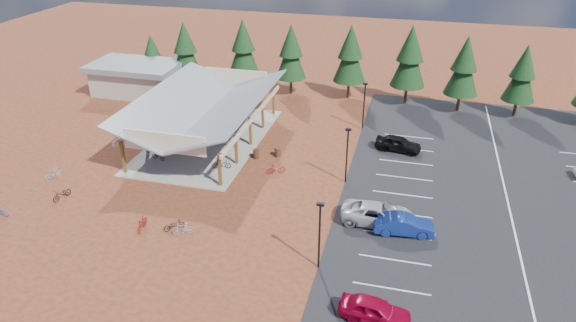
{
  "coord_description": "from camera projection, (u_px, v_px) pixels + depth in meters",
  "views": [
    {
      "loc": [
        9.89,
        -37.27,
        22.62
      ],
      "look_at": [
        0.01,
        1.08,
        1.89
      ],
      "focal_mm": 32.0,
      "sensor_mm": 36.0,
      "label": 1
    }
  ],
  "objects": [
    {
      "name": "pine_5",
      "position": [
        410.0,
        57.0,
        59.39
      ],
      "size": [
        4.09,
        4.09,
        9.52
      ],
      "color": "#382314",
      "rests_on": "ground"
    },
    {
      "name": "bike_3",
      "position": [
        199.0,
        117.0,
        56.77
      ],
      "size": [
        1.81,
        0.61,
        1.07
      ],
      "primitive_type": "imported",
      "rotation": [
        0.0,
        0.0,
        1.63
      ],
      "color": "maroon",
      "rests_on": "concrete_pad"
    },
    {
      "name": "lamp_post_2",
      "position": [
        364.0,
        103.0,
        54.17
      ],
      "size": [
        0.5,
        0.25,
        5.14
      ],
      "color": "black",
      "rests_on": "ground"
    },
    {
      "name": "lamp_post_1",
      "position": [
        347.0,
        152.0,
        43.88
      ],
      "size": [
        0.5,
        0.25,
        5.14
      ],
      "color": "black",
      "rests_on": "ground"
    },
    {
      "name": "bike_pavilion",
      "position": [
        206.0,
        106.0,
        51.09
      ],
      "size": [
        11.65,
        19.4,
        4.97
      ],
      "color": "#553618",
      "rests_on": "concrete_pad"
    },
    {
      "name": "pine_0",
      "position": [
        152.0,
        54.0,
        66.91
      ],
      "size": [
        2.82,
        2.82,
        6.58
      ],
      "color": "#382314",
      "rests_on": "ground"
    },
    {
      "name": "bike_13",
      "position": [
        183.0,
        229.0,
        38.11
      ],
      "size": [
        1.63,
        1.07,
        0.95
      ],
      "primitive_type": "imported",
      "rotation": [
        0.0,
        0.0,
        5.15
      ],
      "color": "#9C9EA4",
      "rests_on": "ground"
    },
    {
      "name": "pine_3",
      "position": [
        291.0,
        52.0,
        62.69
      ],
      "size": [
        3.77,
        3.77,
        8.77
      ],
      "color": "#382314",
      "rests_on": "ground"
    },
    {
      "name": "pine_4",
      "position": [
        350.0,
        54.0,
        61.27
      ],
      "size": [
        3.91,
        3.91,
        9.1
      ],
      "color": "#382314",
      "rests_on": "ground"
    },
    {
      "name": "trash_bin_0",
      "position": [
        256.0,
        154.0,
        49.11
      ],
      "size": [
        0.6,
        0.6,
        0.9
      ],
      "primitive_type": "cylinder",
      "color": "#432818",
      "rests_on": "ground"
    },
    {
      "name": "bike_7",
      "position": [
        241.0,
        112.0,
        58.07
      ],
      "size": [
        1.89,
        0.83,
        1.1
      ],
      "primitive_type": "imported",
      "rotation": [
        0.0,
        0.0,
        1.75
      ],
      "color": "maroon",
      "rests_on": "concrete_pad"
    },
    {
      "name": "concrete_pad",
      "position": [
        208.0,
        140.0,
        52.84
      ],
      "size": [
        10.6,
        18.6,
        0.1
      ],
      "primitive_type": "cube",
      "color": "gray",
      "rests_on": "ground"
    },
    {
      "name": "bike_8",
      "position": [
        62.0,
        194.0,
        42.53
      ],
      "size": [
        1.03,
        1.89,
        0.94
      ],
      "primitive_type": "imported",
      "rotation": [
        0.0,
        0.0,
        -0.24
      ],
      "color": "black",
      "rests_on": "ground"
    },
    {
      "name": "pine_2",
      "position": [
        243.0,
        47.0,
        64.33
      ],
      "size": [
        3.86,
        3.86,
        8.98
      ],
      "color": "#382314",
      "rests_on": "ground"
    },
    {
      "name": "pine_7",
      "position": [
        523.0,
        74.0,
        56.16
      ],
      "size": [
        3.56,
        3.56,
        8.3
      ],
      "color": "#382314",
      "rests_on": "ground"
    },
    {
      "name": "bike_4",
      "position": [
        222.0,
        164.0,
        47.07
      ],
      "size": [
        1.79,
        1.03,
        0.89
      ],
      "primitive_type": "imported",
      "rotation": [
        0.0,
        0.0,
        1.85
      ],
      "color": "black",
      "rests_on": "concrete_pad"
    },
    {
      "name": "bike_1",
      "position": [
        173.0,
        139.0,
        51.79
      ],
      "size": [
        1.73,
        0.56,
        1.03
      ],
      "primitive_type": "imported",
      "rotation": [
        0.0,
        0.0,
        1.52
      ],
      "color": "gray",
      "rests_on": "concrete_pad"
    },
    {
      "name": "outbuilding",
      "position": [
        137.0,
        78.0,
        64.45
      ],
      "size": [
        11.0,
        7.0,
        3.9
      ],
      "color": "#ADA593",
      "rests_on": "ground"
    },
    {
      "name": "asphalt_lot",
      "position": [
        506.0,
        196.0,
        43.12
      ],
      "size": [
        27.0,
        44.0,
        0.04
      ],
      "primitive_type": "cube",
      "color": "black",
      "rests_on": "ground"
    },
    {
      "name": "bike_0",
      "position": [
        158.0,
        156.0,
        48.59
      ],
      "size": [
        1.6,
        0.88,
        0.8
      ],
      "primitive_type": "imported",
      "rotation": [
        0.0,
        0.0,
        1.33
      ],
      "color": "black",
      "rests_on": "concrete_pad"
    },
    {
      "name": "pine_1",
      "position": [
        185.0,
        49.0,
        64.33
      ],
      "size": [
        3.72,
        3.72,
        8.66
      ],
      "color": "#382314",
      "rests_on": "ground"
    },
    {
      "name": "car_1",
      "position": [
        404.0,
        225.0,
        38.05
      ],
      "size": [
        4.64,
        2.1,
        1.48
      ],
      "primitive_type": "imported",
      "rotation": [
        0.0,
        0.0,
        1.69
      ],
      "color": "navy",
      "rests_on": "asphalt_lot"
    },
    {
      "name": "bike_9",
      "position": [
        54.0,
        174.0,
        45.45
      ],
      "size": [
        1.13,
        1.77,
        1.03
      ],
      "primitive_type": "imported",
      "rotation": [
        0.0,
        0.0,
        2.73
      ],
      "color": "gray",
      "rests_on": "ground"
    },
    {
      "name": "bike_6",
      "position": [
        232.0,
        129.0,
        54.12
      ],
      "size": [
        1.72,
        0.69,
        0.89
      ],
      "primitive_type": "imported",
      "rotation": [
        0.0,
        0.0,
        1.51
      ],
      "color": "navy",
      "rests_on": "concrete_pad"
    },
    {
      "name": "bike_10",
      "position": [
        0.0,
        212.0,
        40.28
      ],
      "size": [
        1.59,
        0.63,
        0.82
      ],
      "primitive_type": "imported",
      "rotation": [
        0.0,
        0.0,
        4.66
      ],
      "color": "#234098",
      "rests_on": "ground"
    },
    {
      "name": "bike_12",
      "position": [
        174.0,
        225.0,
        38.63
      ],
      "size": [
        1.55,
        1.51,
        0.85
      ],
      "primitive_type": "imported",
      "rotation": [
        0.0,
        0.0,
        2.33
      ],
      "color": "black",
      "rests_on": "ground"
    },
    {
      "name": "bike_15",
      "position": [
        276.0,
        169.0,
        46.34
      ],
      "size": [
        1.75,
        1.24,
        1.04
      ],
      "primitive_type": "imported",
      "rotation": [
        0.0,
        0.0,
        2.06
      ],
      "color": "maroon",
      "rests_on": "ground"
    },
    {
      "name": "car_2",
      "position": [
        378.0,
        214.0,
        39.21
      ],
      "size": [
        5.68,
        2.64,
        1.58
      ],
      "primitive_type": "imported",
      "rotation": [
        0.0,
        0.0,
        1.57
      ],
      "color": "#B0B2B8",
      "rests_on": "asphalt_lot"
    },
    {
      "name": "pine_6",
      "position": [
        464.0,
        66.0,
        57.42
      ],
      "size": [
        3.8,
        3.8,
        8.86
      ],
      "color": "#382314",
      "rests_on": "ground"
    },
    {
      "name": "bike_2",
      "position": [
        205.0,
        124.0,
        55.4
      ],
      "size": [
        1.6,
        0.95,
        0.8
      ],
      "primitive_type": "imported",
      "rotation": [
        0.0,
        0.0,
        1.87
      ],
      "color": "#101F9B",
      "rests_on": "concrete_pad"
    },
    {
      "name": "car_4",
      "position": [
        398.0,
        143.0,
        50.35
      ],
      "size": [
        4.64,
        2.39,
        1.51
      ],
      "primitive_type": "imported",
      "rotation": [
        0.0,
        0.0,
        1.43
      ],
      "color": "black",
      "rests_on": "asphalt_lot"
    },
    {
      "name": "trash_bin_1",
      "position": [
        278.0,
        152.0,
        49.45
      ],
      "size": [
        0.6,
        0.6,
        0.9
      ],
      "primitive_type": "cylinder",
      "color": "#432818",
      "rests_on": "ground"
    },
    {
      "name": "ground",
      "position": [
        285.0,
        186.0,
        44.65
      ],
      "size": [
        140.0,
        140.0,
        0.0
      ],
      "primitive_type": "plane",
      "color": "#582417",
      "rests_on": "ground"
    },
    {
      "name": "bike_11",
      "position": [
        142.0,
        223.0,
        38.65
      ],
      "size": [
        0.72,
        1.82,
        1.06
      ],
      "primitive_type": "imported",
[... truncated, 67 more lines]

